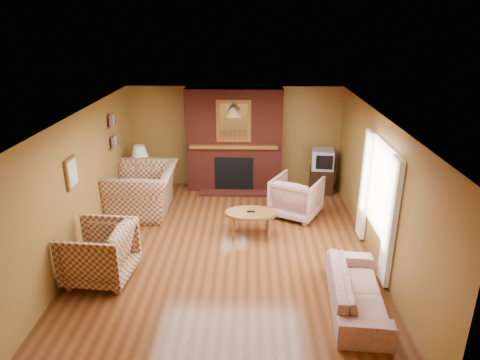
{
  "coord_description": "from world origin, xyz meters",
  "views": [
    {
      "loc": [
        0.38,
        -6.63,
        3.86
      ],
      "look_at": [
        0.2,
        0.6,
        1.11
      ],
      "focal_mm": 32.0,
      "sensor_mm": 36.0,
      "label": 1
    }
  ],
  "objects_px": {
    "tv_stand": "(321,180)",
    "crt_tv": "(323,159)",
    "floral_armchair": "(296,197)",
    "side_table": "(142,184)",
    "table_lamp": "(140,158)",
    "coffee_table": "(251,215)",
    "plaid_loveseat": "(144,190)",
    "plaid_armchair": "(99,253)",
    "floral_sofa": "(357,291)",
    "fireplace": "(234,141)"
  },
  "relations": [
    {
      "from": "plaid_loveseat",
      "to": "coffee_table",
      "type": "height_order",
      "value": "plaid_loveseat"
    },
    {
      "from": "floral_armchair",
      "to": "plaid_armchair",
      "type": "bearing_deg",
      "value": 63.49
    },
    {
      "from": "coffee_table",
      "to": "table_lamp",
      "type": "distance_m",
      "value": 3.16
    },
    {
      "from": "floral_armchair",
      "to": "table_lamp",
      "type": "distance_m",
      "value": 3.6
    },
    {
      "from": "side_table",
      "to": "table_lamp",
      "type": "xyz_separation_m",
      "value": [
        0.0,
        0.0,
        0.64
      ]
    },
    {
      "from": "side_table",
      "to": "table_lamp",
      "type": "relative_size",
      "value": 0.93
    },
    {
      "from": "plaid_loveseat",
      "to": "crt_tv",
      "type": "distance_m",
      "value": 4.09
    },
    {
      "from": "plaid_armchair",
      "to": "side_table",
      "type": "bearing_deg",
      "value": -172.59
    },
    {
      "from": "floral_armchair",
      "to": "tv_stand",
      "type": "bearing_deg",
      "value": -90.8
    },
    {
      "from": "floral_armchair",
      "to": "coffee_table",
      "type": "xyz_separation_m",
      "value": [
        -0.94,
        -0.91,
        0.01
      ]
    },
    {
      "from": "floral_sofa",
      "to": "side_table",
      "type": "height_order",
      "value": "side_table"
    },
    {
      "from": "plaid_armchair",
      "to": "crt_tv",
      "type": "relative_size",
      "value": 1.87
    },
    {
      "from": "fireplace",
      "to": "table_lamp",
      "type": "relative_size",
      "value": 3.86
    },
    {
      "from": "plaid_loveseat",
      "to": "plaid_armchair",
      "type": "relative_size",
      "value": 1.5
    },
    {
      "from": "fireplace",
      "to": "floral_armchair",
      "type": "bearing_deg",
      "value": -48.48
    },
    {
      "from": "fireplace",
      "to": "crt_tv",
      "type": "bearing_deg",
      "value": -5.3
    },
    {
      "from": "fireplace",
      "to": "plaid_armchair",
      "type": "distance_m",
      "value": 4.4
    },
    {
      "from": "fireplace",
      "to": "floral_sofa",
      "type": "bearing_deg",
      "value": -67.13
    },
    {
      "from": "fireplace",
      "to": "plaid_loveseat",
      "type": "distance_m",
      "value": 2.41
    },
    {
      "from": "coffee_table",
      "to": "table_lamp",
      "type": "xyz_separation_m",
      "value": [
        -2.5,
        1.88,
        0.49
      ]
    },
    {
      "from": "side_table",
      "to": "tv_stand",
      "type": "bearing_deg",
      "value": 4.82
    },
    {
      "from": "table_lamp",
      "to": "fireplace",
      "type": "bearing_deg",
      "value": 14.29
    },
    {
      "from": "floral_sofa",
      "to": "crt_tv",
      "type": "relative_size",
      "value": 3.41
    },
    {
      "from": "side_table",
      "to": "tv_stand",
      "type": "xyz_separation_m",
      "value": [
        4.15,
        0.35,
        0.0
      ]
    },
    {
      "from": "plaid_loveseat",
      "to": "table_lamp",
      "type": "height_order",
      "value": "table_lamp"
    },
    {
      "from": "floral_sofa",
      "to": "tv_stand",
      "type": "xyz_separation_m",
      "value": [
        0.15,
        4.32,
        0.03
      ]
    },
    {
      "from": "tv_stand",
      "to": "crt_tv",
      "type": "height_order",
      "value": "crt_tv"
    },
    {
      "from": "plaid_loveseat",
      "to": "tv_stand",
      "type": "height_order",
      "value": "plaid_loveseat"
    },
    {
      "from": "fireplace",
      "to": "floral_sofa",
      "type": "xyz_separation_m",
      "value": [
        1.9,
        -4.51,
        -0.92
      ]
    },
    {
      "from": "fireplace",
      "to": "plaid_armchair",
      "type": "height_order",
      "value": "fireplace"
    },
    {
      "from": "plaid_loveseat",
      "to": "crt_tv",
      "type": "height_order",
      "value": "crt_tv"
    },
    {
      "from": "table_lamp",
      "to": "tv_stand",
      "type": "bearing_deg",
      "value": 4.82
    },
    {
      "from": "side_table",
      "to": "tv_stand",
      "type": "height_order",
      "value": "tv_stand"
    },
    {
      "from": "crt_tv",
      "to": "fireplace",
      "type": "bearing_deg",
      "value": 174.7
    },
    {
      "from": "plaid_loveseat",
      "to": "floral_sofa",
      "type": "xyz_separation_m",
      "value": [
        3.75,
        -3.12,
        -0.22
      ]
    },
    {
      "from": "coffee_table",
      "to": "tv_stand",
      "type": "bearing_deg",
      "value": 53.47
    },
    {
      "from": "floral_armchair",
      "to": "coffee_table",
      "type": "distance_m",
      "value": 1.3
    },
    {
      "from": "plaid_loveseat",
      "to": "floral_armchair",
      "type": "relative_size",
      "value": 1.62
    },
    {
      "from": "plaid_loveseat",
      "to": "crt_tv",
      "type": "xyz_separation_m",
      "value": [
        3.9,
        1.2,
        0.32
      ]
    },
    {
      "from": "coffee_table",
      "to": "tv_stand",
      "type": "height_order",
      "value": "tv_stand"
    },
    {
      "from": "plaid_armchair",
      "to": "crt_tv",
      "type": "bearing_deg",
      "value": 137.55
    },
    {
      "from": "plaid_loveseat",
      "to": "floral_sofa",
      "type": "distance_m",
      "value": 4.88
    },
    {
      "from": "floral_armchair",
      "to": "table_lamp",
      "type": "relative_size",
      "value": 1.49
    },
    {
      "from": "fireplace",
      "to": "tv_stand",
      "type": "bearing_deg",
      "value": -5.15
    },
    {
      "from": "floral_sofa",
      "to": "table_lamp",
      "type": "height_order",
      "value": "table_lamp"
    },
    {
      "from": "plaid_armchair",
      "to": "floral_armchair",
      "type": "xyz_separation_m",
      "value": [
        3.28,
        2.37,
        -0.03
      ]
    },
    {
      "from": "floral_sofa",
      "to": "coffee_table",
      "type": "relative_size",
      "value": 1.88
    },
    {
      "from": "plaid_loveseat",
      "to": "tv_stand",
      "type": "bearing_deg",
      "value": 106.16
    },
    {
      "from": "floral_armchair",
      "to": "side_table",
      "type": "height_order",
      "value": "floral_armchair"
    },
    {
      "from": "floral_armchair",
      "to": "crt_tv",
      "type": "relative_size",
      "value": 1.73
    }
  ]
}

